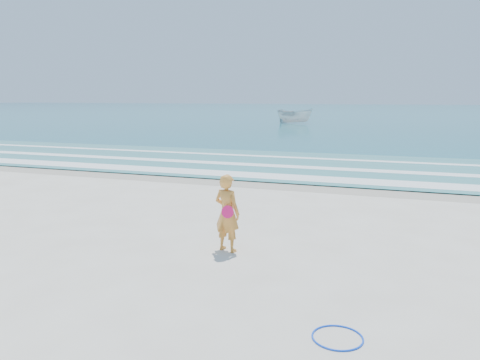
% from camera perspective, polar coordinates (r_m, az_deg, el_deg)
% --- Properties ---
extents(ground, '(400.00, 400.00, 0.00)m').
position_cam_1_polar(ground, '(9.66, -7.24, -9.87)').
color(ground, silver).
rests_on(ground, ground).
extents(wet_sand, '(400.00, 2.40, 0.00)m').
position_cam_1_polar(wet_sand, '(17.89, 5.78, -0.52)').
color(wet_sand, '#B2A893').
rests_on(wet_sand, ground).
extents(ocean, '(400.00, 190.00, 0.04)m').
position_cam_1_polar(ocean, '(113.21, 17.56, 8.00)').
color(ocean, '#19727F').
rests_on(ocean, ground).
extents(shallow, '(400.00, 10.00, 0.01)m').
position_cam_1_polar(shallow, '(22.71, 8.79, 1.79)').
color(shallow, '#59B7AD').
rests_on(shallow, ocean).
extents(foam_near, '(400.00, 1.40, 0.01)m').
position_cam_1_polar(foam_near, '(19.12, 6.71, 0.31)').
color(foam_near, white).
rests_on(foam_near, shallow).
extents(foam_mid, '(400.00, 0.90, 0.01)m').
position_cam_1_polar(foam_mid, '(21.93, 8.40, 1.53)').
color(foam_mid, white).
rests_on(foam_mid, shallow).
extents(foam_far, '(400.00, 0.60, 0.01)m').
position_cam_1_polar(foam_far, '(25.14, 9.86, 2.58)').
color(foam_far, white).
rests_on(foam_far, shallow).
extents(hoop, '(0.78, 0.78, 0.03)m').
position_cam_1_polar(hoop, '(6.94, 11.80, -18.28)').
color(hoop, blue).
rests_on(hoop, ground).
extents(boat, '(5.04, 2.87, 1.83)m').
position_cam_1_polar(boat, '(58.31, 6.68, 7.76)').
color(boat, silver).
rests_on(boat, ocean).
extents(woman, '(0.70, 0.55, 1.68)m').
position_cam_1_polar(woman, '(10.02, -1.58, -4.03)').
color(woman, orange).
rests_on(woman, ground).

